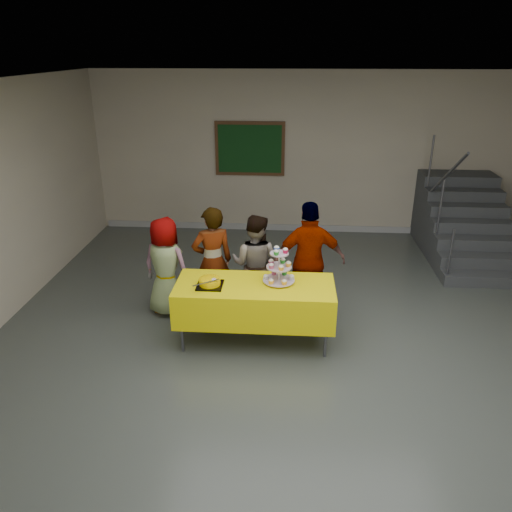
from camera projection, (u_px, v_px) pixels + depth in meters
The scene contains 10 objects.
room_shell at pixel (325, 195), 4.47m from camera, with size 10.00×10.04×3.02m.
bake_table at pixel (255, 300), 5.96m from camera, with size 1.88×0.78×0.77m.
cupcake_stand at pixel (279, 269), 5.87m from camera, with size 0.38×0.38×0.44m.
bear_cake at pixel (210, 281), 5.82m from camera, with size 0.32×0.36×0.12m.
schoolchild_a at pixel (166, 267), 6.57m from camera, with size 0.66×0.43×1.35m, color slate.
schoolchild_b at pixel (213, 262), 6.56m from camera, with size 0.55×0.36×1.50m, color slate.
schoolchild_c at pixel (255, 264), 6.64m from camera, with size 0.67×0.52×1.37m, color slate.
schoolchild_d at pixel (309, 261), 6.44m from camera, with size 0.93×0.39×1.59m, color slate.
staircase at pixel (461, 225), 8.71m from camera, with size 1.30×2.40×2.04m.
noticeboard at pixel (250, 149), 9.29m from camera, with size 1.30×0.05×1.00m.
Camera 1 is at (-0.31, -4.34, 3.36)m, focal length 35.00 mm.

